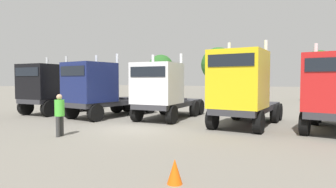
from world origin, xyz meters
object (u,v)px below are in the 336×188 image
(visitor_with_camera, at_px, (60,112))
(traffic_cone_mid, at_px, (175,171))
(semi_truck_yellow, at_px, (242,88))
(semi_truck_white, at_px, (163,91))
(semi_truck_navy, at_px, (98,89))
(semi_truck_black, at_px, (50,88))

(visitor_with_camera, bearing_deg, traffic_cone_mid, -35.93)
(semi_truck_yellow, distance_m, traffic_cone_mid, 8.61)
(semi_truck_white, bearing_deg, semi_truck_navy, -78.92)
(semi_truck_white, xyz_separation_m, semi_truck_yellow, (4.78, -0.71, 0.23))
(semi_truck_black, distance_m, visitor_with_camera, 8.83)
(semi_truck_black, bearing_deg, semi_truck_yellow, 89.53)
(semi_truck_white, distance_m, visitor_with_camera, 6.51)
(semi_truck_black, distance_m, semi_truck_white, 8.53)
(traffic_cone_mid, bearing_deg, semi_truck_yellow, 91.38)
(semi_truck_white, bearing_deg, traffic_cone_mid, 27.61)
(semi_truck_yellow, relative_size, visitor_with_camera, 3.51)
(semi_truck_white, bearing_deg, semi_truck_black, -86.54)
(semi_truck_white, relative_size, traffic_cone_mid, 10.34)
(semi_truck_black, bearing_deg, traffic_cone_mid, 57.56)
(visitor_with_camera, relative_size, traffic_cone_mid, 3.08)
(semi_truck_white, height_order, visitor_with_camera, semi_truck_white)
(semi_truck_white, height_order, traffic_cone_mid, semi_truck_white)
(semi_truck_black, relative_size, semi_truck_white, 1.01)
(semi_truck_navy, height_order, visitor_with_camera, semi_truck_navy)
(semi_truck_yellow, distance_m, visitor_with_camera, 8.58)
(semi_truck_black, height_order, semi_truck_white, semi_truck_black)
(traffic_cone_mid, bearing_deg, semi_truck_navy, 137.64)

